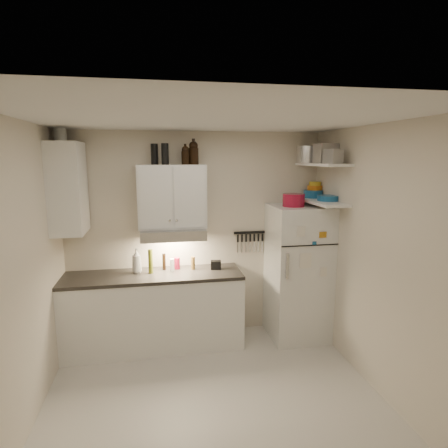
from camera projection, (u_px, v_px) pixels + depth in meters
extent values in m
cube|color=beige|center=(215.00, 403.00, 3.54)|extent=(3.20, 3.00, 0.02)
cube|color=silver|center=(214.00, 117.00, 3.07)|extent=(3.20, 3.00, 0.02)
cube|color=beige|center=(196.00, 236.00, 4.77)|extent=(3.20, 0.02, 2.60)
cube|color=beige|center=(18.00, 281.00, 3.01)|extent=(0.02, 3.00, 2.60)
cube|color=beige|center=(380.00, 261.00, 3.60)|extent=(0.02, 3.00, 2.60)
cube|color=white|center=(154.00, 312.00, 4.52)|extent=(2.10, 0.60, 0.88)
cube|color=#2B2825|center=(153.00, 276.00, 4.44)|extent=(2.10, 0.62, 0.04)
cube|color=white|center=(172.00, 196.00, 4.45)|extent=(0.80, 0.33, 0.75)
cube|color=white|center=(68.00, 188.00, 4.09)|extent=(0.33, 0.55, 1.00)
cube|color=silver|center=(173.00, 233.00, 4.46)|extent=(0.76, 0.46, 0.12)
cube|color=white|center=(298.00, 272.00, 4.73)|extent=(0.70, 0.68, 1.70)
cube|color=white|center=(322.00, 165.00, 4.40)|extent=(0.30, 0.95, 0.03)
cube|color=white|center=(320.00, 202.00, 4.48)|extent=(0.30, 0.95, 0.03)
cube|color=black|center=(250.00, 232.00, 4.86)|extent=(0.42, 0.02, 0.03)
cylinder|color=maroon|center=(294.00, 200.00, 4.50)|extent=(0.32, 0.32, 0.15)
cube|color=#B17516|center=(326.00, 203.00, 4.51)|extent=(0.18, 0.22, 0.07)
cylinder|color=silver|center=(299.00, 202.00, 4.57)|extent=(0.06, 0.06, 0.09)
cylinder|color=silver|center=(308.00, 155.00, 4.63)|extent=(0.30, 0.30, 0.21)
cube|color=#AAAAAD|center=(326.00, 153.00, 4.35)|extent=(0.24, 0.22, 0.23)
cube|color=#AAAAAD|center=(333.00, 156.00, 4.06)|extent=(0.20, 0.20, 0.16)
cylinder|color=#185587|center=(313.00, 194.00, 4.77)|extent=(0.24, 0.24, 0.10)
cylinder|color=#C16312|center=(315.00, 188.00, 4.80)|extent=(0.19, 0.19, 0.06)
cylinder|color=gold|center=(315.00, 184.00, 4.79)|extent=(0.15, 0.15, 0.05)
cylinder|color=#185587|center=(328.00, 198.00, 4.43)|extent=(0.33, 0.33, 0.06)
cylinder|color=black|center=(165.00, 154.00, 4.29)|extent=(0.10, 0.10, 0.24)
cylinder|color=black|center=(155.00, 154.00, 4.36)|extent=(0.11, 0.11, 0.24)
cylinder|color=silver|center=(60.00, 134.00, 4.06)|extent=(0.17, 0.17, 0.17)
imported|color=white|center=(137.00, 259.00, 4.46)|extent=(0.16, 0.16, 0.33)
cylinder|color=brown|center=(193.00, 263.00, 4.61)|extent=(0.05, 0.05, 0.16)
cylinder|color=#545A16|center=(151.00, 261.00, 4.44)|extent=(0.07, 0.07, 0.29)
cylinder|color=black|center=(164.00, 262.00, 4.59)|extent=(0.05, 0.05, 0.20)
cylinder|color=silver|center=(172.00, 265.00, 4.52)|extent=(0.06, 0.06, 0.16)
cylinder|color=maroon|center=(177.00, 263.00, 4.63)|extent=(0.07, 0.07, 0.14)
cube|color=black|center=(216.00, 265.00, 4.62)|extent=(0.14, 0.11, 0.11)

